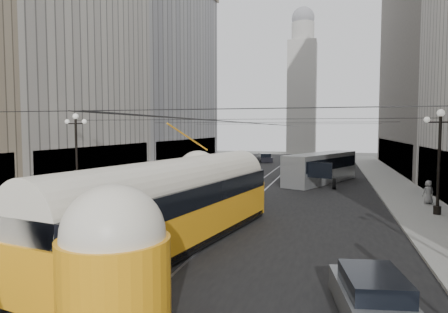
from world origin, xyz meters
The scene contains 20 objects.
road centered at (0.00, 32.50, 0.00)m, with size 20.00×85.00×0.02m, color black.
sidewalk_left centered at (-12.00, 36.00, 0.07)m, with size 4.00×72.00×0.15m, color gray.
sidewalk_right centered at (12.00, 36.00, 0.07)m, with size 4.00×72.00×0.15m, color gray.
rail_left centered at (-0.75, 32.50, 0.00)m, with size 0.12×85.00×0.04m, color gray.
rail_right centered at (0.75, 32.50, 0.00)m, with size 0.12×85.00×0.04m, color gray.
building_left_mid centered at (-20.00, 24.00, 17.31)m, with size 12.60×20.60×34.60m.
building_left_far centered at (-19.99, 48.00, 14.31)m, with size 12.60×28.60×28.60m.
building_right_far centered at (20.00, 48.00, 16.31)m, with size 12.60×32.60×32.60m.
distant_tower centered at (0.00, 80.00, 14.97)m, with size 6.00×6.00×31.36m.
lamppost_left_mid centered at (-12.60, 18.00, 3.74)m, with size 1.86×0.44×6.37m.
lamppost_right_mid centered at (12.60, 18.00, 3.74)m, with size 1.86×0.44×6.37m.
catenary centered at (0.12, 31.49, 5.88)m, with size 25.00×72.00×0.23m.
streetcar centered at (-0.50, 7.99, 1.96)m, with size 5.77×18.06×4.02m.
city_bus centered at (5.39, 31.76, 1.61)m, with size 6.89×12.03×2.95m.
sedan_grey centered at (7.50, 2.99, 0.61)m, with size 2.43×4.51×1.35m.
sedan_white_far centered at (3.46, 47.29, 0.62)m, with size 2.19×4.47×1.37m.
sedan_dark_far centered at (-4.02, 54.78, 0.64)m, with size 3.24×4.82×1.41m.
pedestrian_crossing_b centered at (0.76, 0.24, 0.88)m, with size 0.86×0.67×1.76m, color #A8A49D.
pedestrian_sidewalk_right centered at (12.86, 21.56, 0.97)m, with size 0.80×0.49×1.64m, color gray.
pedestrian_sidewalk_left centered at (-13.50, 11.90, 0.96)m, with size 0.95×0.54×1.61m, color navy.
Camera 1 is at (6.28, -8.55, 5.36)m, focal length 32.00 mm.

